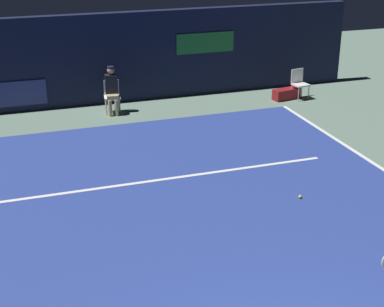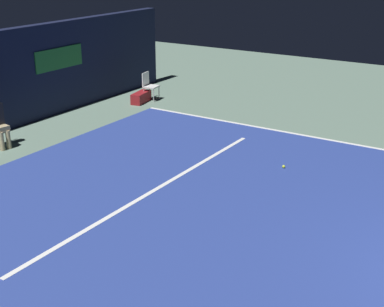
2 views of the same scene
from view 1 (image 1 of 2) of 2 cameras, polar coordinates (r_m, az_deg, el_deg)
ground_plane at (r=10.58m, az=-0.75°, el=-7.06°), size 30.47×30.47×0.00m
court_surface at (r=10.58m, az=-0.75°, el=-7.03°), size 9.83×11.37×0.01m
line_service at (r=12.28m, az=-3.61°, el=-2.64°), size 7.67×0.10×0.01m
back_wall at (r=17.20m, az=-8.82°, el=9.03°), size 15.56×0.33×2.60m
line_judge_on_chair at (r=16.37m, az=-7.80°, el=6.19°), size 0.49×0.56×1.32m
courtside_chair_near at (r=17.92m, az=10.38°, el=6.84°), size 0.50×0.48×0.88m
tennis_ball at (r=11.70m, az=10.46°, el=-4.15°), size 0.07×0.07×0.07m
equipment_bag at (r=17.87m, az=9.15°, el=5.74°), size 0.89×0.47×0.32m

